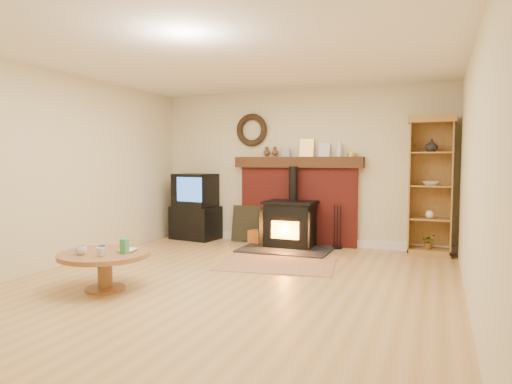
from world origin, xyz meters
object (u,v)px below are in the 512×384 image
at_px(tv_unit, 195,208).
at_px(coffee_table, 105,259).
at_px(wood_stove, 290,225).
at_px(curio_cabinet, 431,186).

height_order(tv_unit, coffee_table, tv_unit).
bearing_deg(coffee_table, tv_unit, 102.07).
bearing_deg(coffee_table, wood_stove, 69.34).
bearing_deg(wood_stove, curio_cabinet, 7.57).
relative_size(wood_stove, tv_unit, 1.19).
height_order(tv_unit, curio_cabinet, curio_cabinet).
height_order(wood_stove, coffee_table, wood_stove).
distance_m(wood_stove, curio_cabinet, 2.23).
distance_m(wood_stove, tv_unit, 1.87).
relative_size(wood_stove, coffee_table, 1.42).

